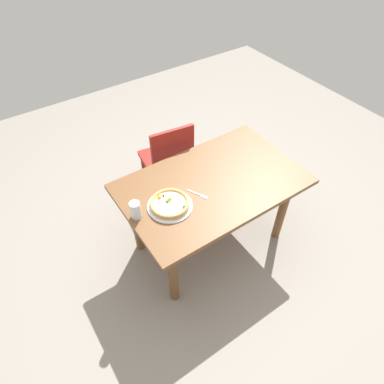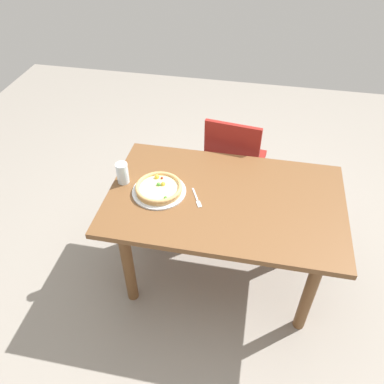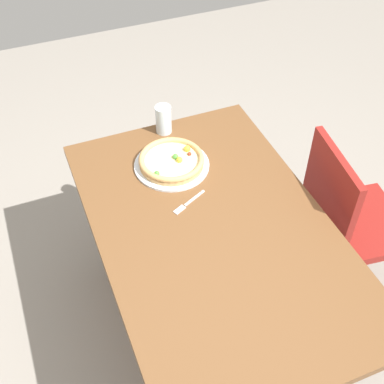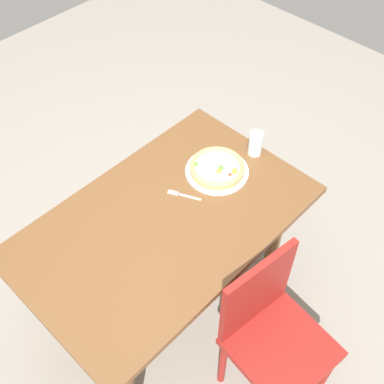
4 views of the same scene
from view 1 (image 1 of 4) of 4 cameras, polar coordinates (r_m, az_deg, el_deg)
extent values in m
plane|color=gray|center=(3.04, 2.89, -8.17)|extent=(6.00, 6.00, 0.00)
cube|color=brown|center=(2.50, 3.48, 1.37)|extent=(1.35, 0.85, 0.03)
cylinder|color=brown|center=(3.17, 7.97, 3.47)|extent=(0.07, 0.07, 0.69)
cylinder|color=brown|center=(2.76, -9.41, -4.97)|extent=(0.07, 0.07, 0.69)
cylinder|color=brown|center=(2.91, 15.04, -2.87)|extent=(0.07, 0.07, 0.69)
cylinder|color=brown|center=(2.46, -3.22, -13.54)|extent=(0.07, 0.07, 0.69)
cylinder|color=maroon|center=(3.35, -8.06, 3.29)|extent=(0.04, 0.04, 0.43)
cylinder|color=maroon|center=(3.43, -2.76, 5.04)|extent=(0.04, 0.04, 0.43)
cylinder|color=maroon|center=(3.12, -5.85, -0.49)|extent=(0.04, 0.04, 0.43)
cylinder|color=maroon|center=(3.21, -0.24, 1.47)|extent=(0.04, 0.04, 0.43)
cube|color=maroon|center=(3.11, -4.46, 5.56)|extent=(0.45, 0.45, 0.04)
cube|color=maroon|center=(2.83, -3.24, 6.94)|extent=(0.38, 0.08, 0.42)
cylinder|color=silver|center=(2.33, -3.75, -2.37)|extent=(0.31, 0.31, 0.01)
cylinder|color=tan|center=(2.31, -3.76, -2.14)|extent=(0.27, 0.27, 0.02)
cylinder|color=beige|center=(2.31, -3.78, -1.94)|extent=(0.24, 0.24, 0.01)
torus|color=tan|center=(2.30, -3.79, -1.82)|extent=(0.27, 0.27, 0.02)
sphere|color=gold|center=(2.32, -3.77, -1.10)|extent=(0.03, 0.03, 0.03)
sphere|color=#4C9E38|center=(2.27, -1.35, -2.45)|extent=(0.02, 0.02, 0.02)
sphere|color=gold|center=(2.34, -5.53, -0.83)|extent=(0.03, 0.03, 0.03)
sphere|color=#4C9E38|center=(2.31, -4.16, -1.53)|extent=(0.02, 0.02, 0.02)
sphere|color=maroon|center=(2.35, -4.85, -0.61)|extent=(0.02, 0.02, 0.02)
cube|color=silver|center=(2.41, 0.30, -0.07)|extent=(0.06, 0.10, 0.00)
cube|color=silver|center=(2.38, 2.06, -0.83)|extent=(0.04, 0.05, 0.00)
cylinder|color=silver|center=(2.25, -9.52, -3.01)|extent=(0.07, 0.07, 0.13)
camera|label=2|loc=(1.30, 65.98, 8.01)|focal=36.12mm
camera|label=3|loc=(2.41, 41.07, 29.66)|focal=47.75mm
camera|label=4|loc=(3.11, 8.25, 45.80)|focal=45.03mm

